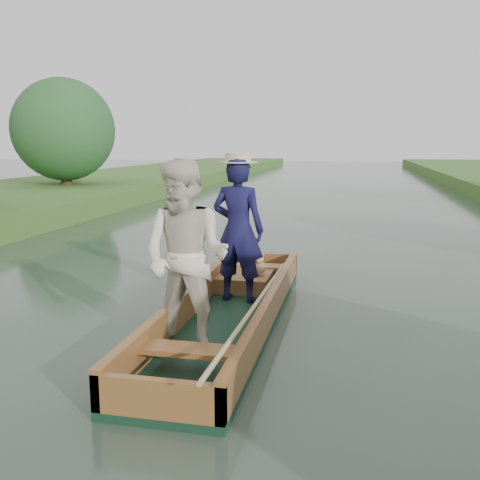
# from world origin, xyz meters

# --- Properties ---
(ground) EXTENTS (120.00, 120.00, 0.00)m
(ground) POSITION_xyz_m (0.00, 0.00, 0.00)
(ground) COLOR #283D30
(ground) RESTS_ON ground
(trees_far) EXTENTS (23.26, 13.56, 4.65)m
(trees_far) POSITION_xyz_m (-0.61, 8.86, 2.54)
(trees_far) COLOR #47331E
(trees_far) RESTS_ON ground
(punt) EXTENTS (1.29, 5.26, 2.05)m
(punt) POSITION_xyz_m (-0.11, -0.24, 0.78)
(punt) COLOR #12301F
(punt) RESTS_ON ground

